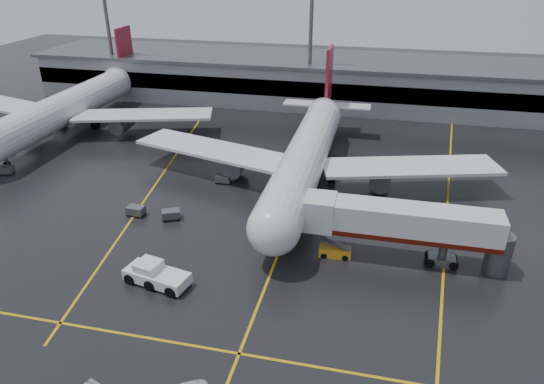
# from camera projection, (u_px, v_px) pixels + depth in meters

# --- Properties ---
(ground) EXTENTS (220.00, 220.00, 0.00)m
(ground) POSITION_uv_depth(u_px,v_px,m) (293.00, 217.00, 57.44)
(ground) COLOR black
(ground) RESTS_ON ground
(apron_line_centre) EXTENTS (0.25, 90.00, 0.02)m
(apron_line_centre) POSITION_uv_depth(u_px,v_px,m) (293.00, 217.00, 57.44)
(apron_line_centre) COLOR gold
(apron_line_centre) RESTS_ON ground
(apron_line_stop) EXTENTS (60.00, 0.25, 0.02)m
(apron_line_stop) POSITION_uv_depth(u_px,v_px,m) (239.00, 354.00, 38.25)
(apron_line_stop) COLOR gold
(apron_line_stop) RESTS_ON ground
(apron_line_left) EXTENTS (9.99, 69.35, 0.02)m
(apron_line_left) POSITION_uv_depth(u_px,v_px,m) (167.00, 168.00, 70.17)
(apron_line_left) COLOR gold
(apron_line_left) RESTS_ON ground
(apron_line_right) EXTENTS (7.57, 69.64, 0.02)m
(apron_line_right) POSITION_uv_depth(u_px,v_px,m) (448.00, 195.00, 62.55)
(apron_line_right) COLOR gold
(apron_line_right) RESTS_ON ground
(terminal) EXTENTS (122.00, 19.00, 8.60)m
(terminal) POSITION_uv_depth(u_px,v_px,m) (339.00, 81.00, 97.33)
(terminal) COLOR gray
(terminal) RESTS_ON ground
(light_mast_left) EXTENTS (3.00, 1.20, 25.45)m
(light_mast_left) POSITION_uv_depth(u_px,v_px,m) (108.00, 24.00, 96.66)
(light_mast_left) COLOR #595B60
(light_mast_left) RESTS_ON ground
(light_mast_mid) EXTENTS (3.00, 1.20, 25.45)m
(light_mast_mid) POSITION_uv_depth(u_px,v_px,m) (311.00, 31.00, 88.63)
(light_mast_mid) COLOR #595B60
(light_mast_mid) RESTS_ON ground
(main_airliner) EXTENTS (48.80, 45.60, 14.10)m
(main_airliner) POSITION_uv_depth(u_px,v_px,m) (307.00, 153.00, 64.03)
(main_airliner) COLOR silver
(main_airliner) RESTS_ON ground
(second_airliner) EXTENTS (48.80, 45.60, 14.10)m
(second_airliner) POSITION_uv_depth(u_px,v_px,m) (71.00, 105.00, 82.92)
(second_airliner) COLOR silver
(second_airliner) RESTS_ON ground
(jet_bridge) EXTENTS (19.90, 3.40, 6.05)m
(jet_bridge) POSITION_uv_depth(u_px,v_px,m) (402.00, 225.00, 48.08)
(jet_bridge) COLOR silver
(jet_bridge) RESTS_ON ground
(pushback_tractor) EXTENTS (6.50, 3.73, 2.19)m
(pushback_tractor) POSITION_uv_depth(u_px,v_px,m) (155.00, 275.00, 45.90)
(pushback_tractor) COLOR white
(pushback_tractor) RESTS_ON ground
(belt_loader) EXTENTS (3.23, 1.61, 2.01)m
(belt_loader) POSITION_uv_depth(u_px,v_px,m) (335.00, 252.00, 50.08)
(belt_loader) COLOR orange
(belt_loader) RESTS_ON ground
(baggage_cart_a) EXTENTS (2.36, 2.03, 1.12)m
(baggage_cart_a) POSITION_uv_depth(u_px,v_px,m) (171.00, 214.00, 56.80)
(baggage_cart_a) COLOR #595B60
(baggage_cart_a) RESTS_ON ground
(baggage_cart_b) EXTENTS (2.06, 1.40, 1.12)m
(baggage_cart_b) POSITION_uv_depth(u_px,v_px,m) (136.00, 210.00, 57.62)
(baggage_cart_b) COLOR #595B60
(baggage_cart_b) RESTS_ON ground
(baggage_cart_c) EXTENTS (2.02, 1.33, 1.12)m
(baggage_cart_c) POSITION_uv_depth(u_px,v_px,m) (223.00, 178.00, 65.47)
(baggage_cart_c) COLOR #595B60
(baggage_cart_c) RESTS_ON ground
(baggage_cart_d) EXTENTS (2.01, 1.31, 1.12)m
(baggage_cart_d) POSITION_uv_depth(u_px,v_px,m) (5.00, 148.00, 75.33)
(baggage_cart_d) COLOR #595B60
(baggage_cart_d) RESTS_ON ground
(baggage_cart_e) EXTENTS (2.19, 1.62, 1.12)m
(baggage_cart_e) POSITION_uv_depth(u_px,v_px,m) (5.00, 170.00, 68.07)
(baggage_cart_e) COLOR #595B60
(baggage_cart_e) RESTS_ON ground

